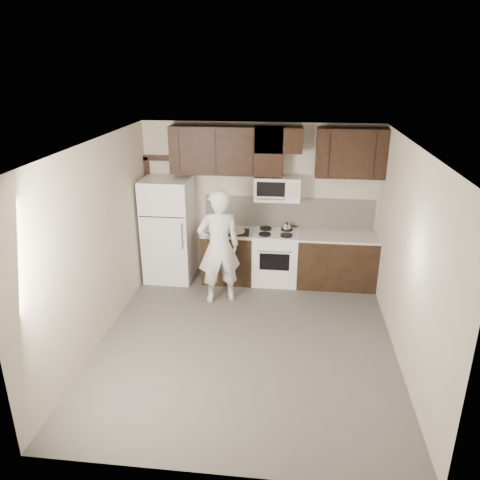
% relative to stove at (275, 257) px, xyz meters
% --- Properties ---
extents(floor, '(4.50, 4.50, 0.00)m').
position_rel_stove_xyz_m(floor, '(-0.30, -1.94, -0.46)').
color(floor, '#585552').
rests_on(floor, ground).
extents(back_wall, '(4.00, 0.00, 4.00)m').
position_rel_stove_xyz_m(back_wall, '(-0.30, 0.31, 0.89)').
color(back_wall, '#BAAF9E').
rests_on(back_wall, ground).
extents(ceiling, '(4.50, 4.50, 0.00)m').
position_rel_stove_xyz_m(ceiling, '(-0.30, -1.94, 2.24)').
color(ceiling, white).
rests_on(ceiling, back_wall).
extents(counter_run, '(2.95, 0.64, 0.91)m').
position_rel_stove_xyz_m(counter_run, '(0.30, 0.00, -0.00)').
color(counter_run, black).
rests_on(counter_run, floor).
extents(stove, '(0.76, 0.66, 0.94)m').
position_rel_stove_xyz_m(stove, '(0.00, 0.00, 0.00)').
color(stove, white).
rests_on(stove, floor).
extents(backsplash, '(2.90, 0.02, 0.54)m').
position_rel_stove_xyz_m(backsplash, '(0.20, 0.30, 0.72)').
color(backsplash, beige).
rests_on(backsplash, counter_run).
extents(upper_cabinets, '(3.48, 0.35, 0.78)m').
position_rel_stove_xyz_m(upper_cabinets, '(-0.09, 0.14, 1.82)').
color(upper_cabinets, black).
rests_on(upper_cabinets, back_wall).
extents(microwave, '(0.76, 0.42, 0.40)m').
position_rel_stove_xyz_m(microwave, '(-0.00, 0.12, 1.19)').
color(microwave, white).
rests_on(microwave, upper_cabinets).
extents(refrigerator, '(0.80, 0.76, 1.80)m').
position_rel_stove_xyz_m(refrigerator, '(-1.85, -0.05, 0.44)').
color(refrigerator, white).
rests_on(refrigerator, floor).
extents(door_trim, '(0.50, 0.08, 2.12)m').
position_rel_stove_xyz_m(door_trim, '(-2.22, 0.27, 0.79)').
color(door_trim, black).
rests_on(door_trim, floor).
extents(saucepan, '(0.26, 0.15, 0.15)m').
position_rel_stove_xyz_m(saucepan, '(0.18, 0.15, 0.51)').
color(saucepan, silver).
rests_on(saucepan, stove).
extents(baking_tray, '(0.47, 0.37, 0.02)m').
position_rel_stove_xyz_m(baking_tray, '(-0.67, -0.10, 0.46)').
color(baking_tray, black).
rests_on(baking_tray, counter_run).
extents(pizza, '(0.33, 0.33, 0.02)m').
position_rel_stove_xyz_m(pizza, '(-0.67, -0.10, 0.48)').
color(pizza, beige).
rests_on(pizza, baking_tray).
extents(person, '(0.78, 0.65, 1.84)m').
position_rel_stove_xyz_m(person, '(-0.85, -0.79, 0.46)').
color(person, white).
rests_on(person, floor).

